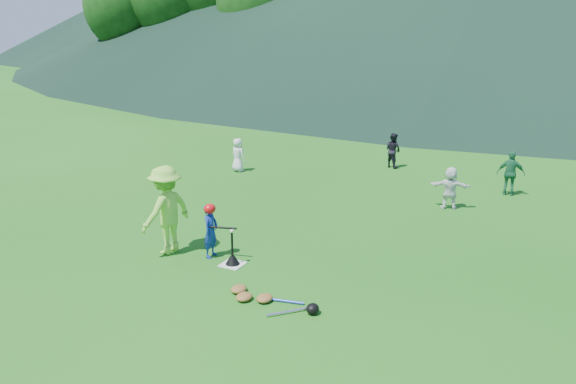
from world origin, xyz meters
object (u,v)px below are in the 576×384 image
object	(u,v)px
batter_child	(211,231)
equipment_pile	(264,298)
fielder_c	(511,173)
fielder_a	(238,155)
home_plate	(233,264)
batting_tee	(233,259)
fielder_b	(393,150)
fielder_d	(450,188)
adult_coach	(166,210)

from	to	relation	value
batter_child	equipment_pile	size ratio (longest dim) A/B	0.64
fielder_c	batter_child	bearing A→B (deg)	50.54
fielder_a	equipment_pile	xyz separation A→B (m)	(5.37, -7.76, -0.49)
home_plate	fielder_a	distance (m)	7.78
fielder_a	equipment_pile	bearing A→B (deg)	139.43
batting_tee	fielder_b	bearing A→B (deg)	87.21
batter_child	fielder_a	size ratio (longest dim) A/B	1.02
batter_child	fielder_d	distance (m)	6.79
adult_coach	fielder_c	world-z (taller)	adult_coach
fielder_d	home_plate	bearing A→B (deg)	48.09
equipment_pile	fielder_b	bearing A→B (deg)	94.84
adult_coach	fielder_b	distance (m)	9.82
adult_coach	fielder_b	size ratio (longest dim) A/B	1.59
home_plate	batter_child	world-z (taller)	batter_child
adult_coach	equipment_pile	distance (m)	3.28
fielder_c	home_plate	bearing A→B (deg)	54.48
batter_child	fielder_d	xyz separation A→B (m)	(3.81, 5.62, 0.00)
home_plate	fielder_b	world-z (taller)	fielder_b
fielder_a	fielder_b	bearing A→B (deg)	-132.37
batter_child	fielder_d	size ratio (longest dim) A/B	1.00
equipment_pile	batter_child	bearing A→B (deg)	147.52
batting_tee	fielder_d	bearing A→B (deg)	61.24
home_plate	batting_tee	size ratio (longest dim) A/B	0.66
fielder_c	batting_tee	size ratio (longest dim) A/B	1.90
fielder_a	fielder_c	bearing A→B (deg)	-157.23
adult_coach	fielder_c	xyz separation A→B (m)	(6.06, 7.90, -0.31)
fielder_c	equipment_pile	distance (m)	9.49
batter_child	equipment_pile	distance (m)	2.43
fielder_b	fielder_c	world-z (taller)	fielder_c
batter_child	adult_coach	size ratio (longest dim) A/B	0.60
adult_coach	fielder_a	bearing A→B (deg)	-150.67
fielder_c	fielder_a	bearing A→B (deg)	2.11
home_plate	fielder_b	xyz separation A→B (m)	(0.46, 9.54, 0.59)
batter_child	fielder_c	xyz separation A→B (m)	(5.09, 7.68, 0.07)
batter_child	fielder_b	xyz separation A→B (m)	(1.10, 9.38, 0.03)
fielder_c	batting_tee	bearing A→B (deg)	54.48
adult_coach	fielder_a	size ratio (longest dim) A/B	1.71
fielder_c	fielder_b	bearing A→B (deg)	-28.96
batter_child	fielder_a	distance (m)	7.31
fielder_b	fielder_d	distance (m)	4.64
fielder_b	batting_tee	world-z (taller)	fielder_b
home_plate	equipment_pile	xyz separation A→B (m)	(1.37, -1.11, 0.06)
home_plate	fielder_b	distance (m)	9.57
fielder_d	adult_coach	bearing A→B (deg)	37.55
fielder_c	batting_tee	world-z (taller)	fielder_c
fielder_b	fielder_c	distance (m)	4.34
equipment_pile	adult_coach	bearing A→B (deg)	160.37
fielder_b	fielder_c	xyz separation A→B (m)	(3.99, -1.70, 0.04)
adult_coach	batting_tee	bearing A→B (deg)	101.42
fielder_b	home_plate	bearing A→B (deg)	112.16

